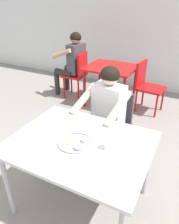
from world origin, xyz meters
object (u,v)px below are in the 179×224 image
at_px(drinking_cup, 109,143).
at_px(thali_tray, 75,142).
at_px(chair_red_left, 78,72).
at_px(chair_red_right, 147,84).
at_px(patron_background, 73,60).
at_px(table_foreground, 81,149).
at_px(diner_foreground, 104,111).
at_px(chair_foreground, 112,119).
at_px(table_background_red, 111,71).

bearing_deg(drinking_cup, thali_tray, -166.67).
relative_size(thali_tray, chair_red_left, 0.32).
distance_m(chair_red_right, patron_background, 1.44).
distance_m(table_foreground, thali_tray, 0.09).
distance_m(table_foreground, diner_foreground, 0.64).
relative_size(drinking_cup, chair_foreground, 0.12).
xyz_separation_m(diner_foreground, table_background_red, (-0.53, 1.54, -0.08)).
xyz_separation_m(drinking_cup, chair_red_right, (-0.20, 2.19, -0.30)).
bearing_deg(chair_foreground, thali_tray, -89.16).
bearing_deg(thali_tray, patron_background, 121.36).
xyz_separation_m(drinking_cup, patron_background, (-1.62, 2.16, -0.05)).
bearing_deg(table_foreground, thali_tray, -126.61).
bearing_deg(table_foreground, patron_background, 122.28).
height_order(chair_foreground, patron_background, patron_background).
xyz_separation_m(table_foreground, diner_foreground, (-0.06, 0.64, 0.04)).
relative_size(table_foreground, chair_red_left, 1.30).
xyz_separation_m(thali_tray, chair_red_right, (0.07, 2.26, -0.26)).
bearing_deg(table_foreground, diner_foreground, 95.71).
bearing_deg(chair_red_left, drinking_cup, -54.86).
xyz_separation_m(table_foreground, chair_red_right, (0.04, 2.22, -0.17)).
xyz_separation_m(chair_foreground, chair_red_left, (-1.22, 1.31, 0.02)).
relative_size(diner_foreground, chair_red_left, 1.33).
relative_size(diner_foreground, patron_background, 0.95).
bearing_deg(table_foreground, chair_red_left, 120.26).
xyz_separation_m(drinking_cup, chair_foreground, (-0.28, 0.83, -0.30)).
bearing_deg(patron_background, chair_foreground, -44.81).
height_order(diner_foreground, chair_red_right, diner_foreground).
xyz_separation_m(diner_foreground, patron_background, (-1.32, 1.55, 0.03)).
relative_size(drinking_cup, patron_background, 0.08).
height_order(table_background_red, patron_background, patron_background).
relative_size(table_foreground, thali_tray, 4.04).
bearing_deg(chair_foreground, table_background_red, 112.80).
bearing_deg(thali_tray, chair_red_left, 119.32).
xyz_separation_m(table_background_red, patron_background, (-0.79, 0.01, 0.11)).
relative_size(table_background_red, chair_red_right, 0.99).
height_order(thali_tray, table_background_red, thali_tray).
distance_m(diner_foreground, chair_red_right, 1.60).
height_order(table_foreground, diner_foreground, diner_foreground).
relative_size(thali_tray, diner_foreground, 0.24).
height_order(diner_foreground, table_background_red, diner_foreground).
distance_m(table_foreground, chair_foreground, 0.87).
bearing_deg(patron_background, table_foreground, -57.72).
height_order(table_foreground, chair_red_left, chair_red_left).
bearing_deg(chair_red_left, patron_background, 166.84).
height_order(table_foreground, chair_red_right, chair_red_right).
relative_size(table_background_red, chair_red_left, 0.96).
distance_m(table_foreground, patron_background, 2.59).
bearing_deg(diner_foreground, thali_tray, -86.86).
bearing_deg(chair_red_left, table_foreground, -59.74).
bearing_deg(chair_red_left, chair_foreground, -46.93).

